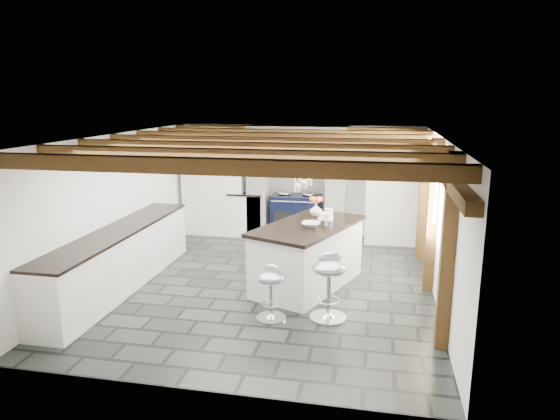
% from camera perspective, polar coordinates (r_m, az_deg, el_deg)
% --- Properties ---
extents(ground, '(6.00, 6.00, 0.00)m').
position_cam_1_polar(ground, '(7.94, -1.28, -8.37)').
color(ground, black).
rests_on(ground, ground).
extents(room_shell, '(6.00, 6.03, 6.00)m').
position_cam_1_polar(room_shell, '(9.10, -3.14, 1.39)').
color(room_shell, white).
rests_on(room_shell, ground).
extents(range_cooker, '(1.00, 0.63, 0.99)m').
position_cam_1_polar(range_cooker, '(10.32, 1.91, -0.63)').
color(range_cooker, black).
rests_on(range_cooker, ground).
extents(kitchen_island, '(1.70, 2.23, 1.31)m').
position_cam_1_polar(kitchen_island, '(7.70, 3.22, -5.09)').
color(kitchen_island, white).
rests_on(kitchen_island, ground).
extents(bar_stool_near, '(0.57, 0.57, 0.91)m').
position_cam_1_polar(bar_stool_near, '(6.58, 5.58, -7.79)').
color(bar_stool_near, silver).
rests_on(bar_stool_near, ground).
extents(bar_stool_far, '(0.47, 0.47, 0.74)m').
position_cam_1_polar(bar_stool_far, '(6.58, -0.98, -8.69)').
color(bar_stool_far, silver).
rests_on(bar_stool_far, ground).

